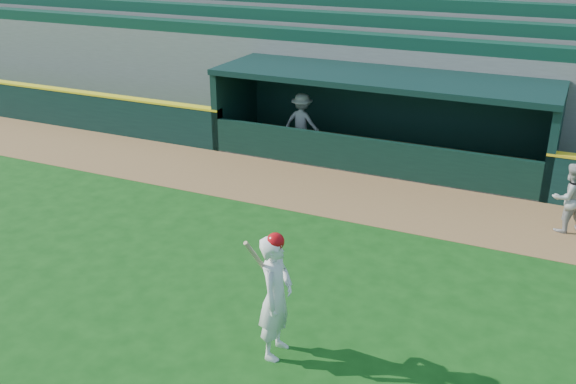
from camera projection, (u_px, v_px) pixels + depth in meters
name	position (u px, v px, depth m)	size (l,w,h in m)	color
ground	(252.00, 286.00, 11.97)	(120.00, 120.00, 0.00)	#114010
warning_track	(343.00, 194.00, 16.08)	(40.00, 3.00, 0.01)	brown
field_wall_left	(25.00, 103.00, 21.98)	(15.50, 0.30, 1.20)	black
wall_stripe_left	(22.00, 85.00, 21.74)	(15.50, 0.32, 0.06)	yellow
dugout_player_front	(569.00, 198.00, 13.85)	(0.76, 0.59, 1.57)	#A5A5A0
dugout_player_inside	(302.00, 122.00, 18.87)	(1.12, 0.64, 1.73)	#A5A5A0
dugout	(383.00, 111.00, 18.15)	(9.40, 2.80, 2.46)	slate
stands	(425.00, 49.00, 21.57)	(34.50, 6.25, 7.05)	slate
batter_at_plate	(276.00, 296.00, 9.71)	(0.57, 0.86, 2.11)	silver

